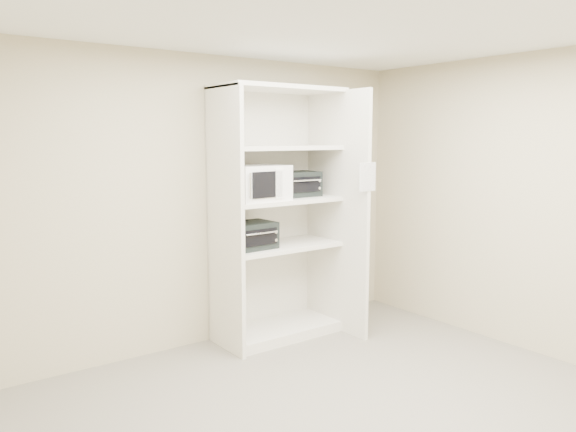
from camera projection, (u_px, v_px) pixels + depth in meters
floor at (349, 423)px, 3.85m from camera, size 4.50×4.00×0.01m
ceiling at (355, 15)px, 3.48m from camera, size 4.50×4.00×0.01m
wall_back at (206, 202)px, 5.26m from camera, size 4.50×0.02×2.70m
wall_right at (538, 205)px, 4.99m from camera, size 0.02×4.00×2.70m
shelving_unit at (282, 222)px, 5.44m from camera, size 1.24×0.92×2.42m
microwave at (256, 183)px, 5.15m from camera, size 0.57×0.45×0.32m
toaster_oven_upper at (296, 184)px, 5.53m from camera, size 0.44×0.33×0.24m
toaster_oven_lower at (250, 235)px, 5.21m from camera, size 0.46×0.35×0.25m
paper_sign at (368, 177)px, 5.19m from camera, size 0.21×0.01×0.26m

